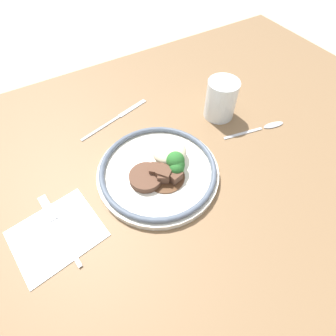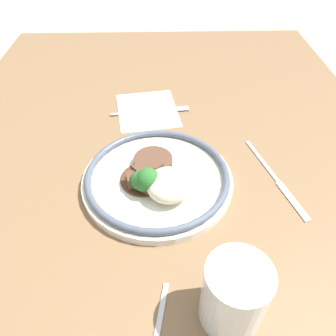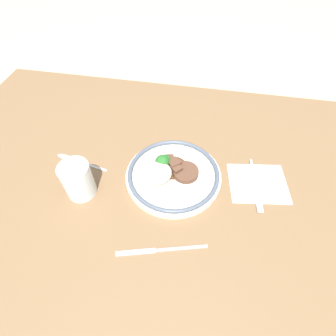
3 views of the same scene
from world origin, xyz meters
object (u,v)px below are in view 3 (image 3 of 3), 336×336
(plate, at_px, (172,173))
(juice_glass, at_px, (78,181))
(fork, at_px, (256,190))
(spoon, at_px, (72,159))
(knife, at_px, (158,250))

(plate, relative_size, juice_glass, 2.64)
(fork, height_order, spoon, same)
(fork, xyz_separation_m, spoon, (0.54, -0.01, -0.00))
(spoon, bearing_deg, fork, -170.22)
(juice_glass, distance_m, knife, 0.27)
(plate, distance_m, knife, 0.22)
(juice_glass, distance_m, fork, 0.48)
(fork, bearing_deg, spoon, -98.52)
(fork, bearing_deg, plate, -97.64)
(plate, distance_m, juice_glass, 0.25)
(spoon, bearing_deg, knife, 155.13)
(fork, distance_m, knife, 0.31)
(fork, relative_size, knife, 0.87)
(plate, bearing_deg, knife, 91.79)
(knife, bearing_deg, plate, -103.55)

